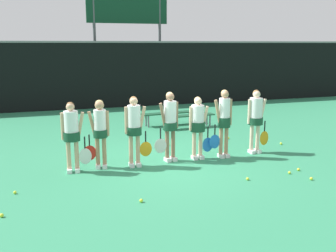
{
  "coord_description": "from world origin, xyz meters",
  "views": [
    {
      "loc": [
        -2.99,
        -9.11,
        2.95
      ],
      "look_at": [
        0.0,
        -0.0,
        0.93
      ],
      "focal_mm": 42.0,
      "sensor_mm": 36.0,
      "label": 1
    }
  ],
  "objects_px": {
    "player_3": "(170,121)",
    "tennis_ball_5": "(228,138)",
    "player_1": "(100,129)",
    "player_4": "(198,123)",
    "tennis_ball_9": "(311,179)",
    "tennis_ball_6": "(2,215)",
    "bench_courtside": "(189,117)",
    "player_6": "(256,116)",
    "tennis_ball_2": "(298,169)",
    "bench_far": "(170,114)",
    "scoreboard": "(128,14)",
    "player_0": "(72,132)",
    "player_5": "(224,118)",
    "tennis_ball_8": "(289,173)",
    "player_2": "(134,126)",
    "tennis_ball_1": "(281,144)",
    "tennis_ball_0": "(15,192)",
    "tennis_ball_3": "(168,144)",
    "tennis_ball_7": "(141,201)",
    "tennis_ball_4": "(248,179)"
  },
  "relations": [
    {
      "from": "tennis_ball_5",
      "to": "tennis_ball_8",
      "type": "height_order",
      "value": "tennis_ball_5"
    },
    {
      "from": "player_2",
      "to": "tennis_ball_1",
      "type": "distance_m",
      "value": 4.76
    },
    {
      "from": "player_4",
      "to": "tennis_ball_5",
      "type": "height_order",
      "value": "player_4"
    },
    {
      "from": "player_0",
      "to": "tennis_ball_9",
      "type": "xyz_separation_m",
      "value": [
        4.91,
        -2.23,
        -0.93
      ]
    },
    {
      "from": "player_4",
      "to": "player_6",
      "type": "bearing_deg",
      "value": 0.2
    },
    {
      "from": "player_5",
      "to": "tennis_ball_7",
      "type": "distance_m",
      "value": 3.75
    },
    {
      "from": "tennis_ball_8",
      "to": "bench_far",
      "type": "bearing_deg",
      "value": 97.89
    },
    {
      "from": "bench_far",
      "to": "tennis_ball_5",
      "type": "distance_m",
      "value": 2.91
    },
    {
      "from": "tennis_ball_4",
      "to": "tennis_ball_9",
      "type": "height_order",
      "value": "tennis_ball_9"
    },
    {
      "from": "bench_far",
      "to": "player_6",
      "type": "height_order",
      "value": "player_6"
    },
    {
      "from": "bench_courtside",
      "to": "tennis_ball_9",
      "type": "distance_m",
      "value": 6.01
    },
    {
      "from": "player_0",
      "to": "player_5",
      "type": "bearing_deg",
      "value": 4.37
    },
    {
      "from": "bench_courtside",
      "to": "tennis_ball_3",
      "type": "bearing_deg",
      "value": -127.96
    },
    {
      "from": "player_1",
      "to": "tennis_ball_8",
      "type": "xyz_separation_m",
      "value": [
        4.05,
        -1.83,
        -0.94
      ]
    },
    {
      "from": "tennis_ball_1",
      "to": "tennis_ball_6",
      "type": "relative_size",
      "value": 0.99
    },
    {
      "from": "player_1",
      "to": "player_4",
      "type": "relative_size",
      "value": 1.02
    },
    {
      "from": "player_3",
      "to": "tennis_ball_4",
      "type": "distance_m",
      "value": 2.47
    },
    {
      "from": "bench_far",
      "to": "player_6",
      "type": "bearing_deg",
      "value": -81.85
    },
    {
      "from": "player_6",
      "to": "tennis_ball_7",
      "type": "xyz_separation_m",
      "value": [
        -3.83,
        -2.39,
        -1.0
      ]
    },
    {
      "from": "scoreboard",
      "to": "tennis_ball_2",
      "type": "height_order",
      "value": "scoreboard"
    },
    {
      "from": "player_3",
      "to": "tennis_ball_0",
      "type": "height_order",
      "value": "player_3"
    },
    {
      "from": "player_2",
      "to": "tennis_ball_1",
      "type": "height_order",
      "value": "player_2"
    },
    {
      "from": "tennis_ball_3",
      "to": "tennis_ball_6",
      "type": "distance_m",
      "value": 5.72
    },
    {
      "from": "tennis_ball_0",
      "to": "player_6",
      "type": "bearing_deg",
      "value": 10.99
    },
    {
      "from": "player_5",
      "to": "tennis_ball_4",
      "type": "distance_m",
      "value": 2.09
    },
    {
      "from": "bench_courtside",
      "to": "player_1",
      "type": "height_order",
      "value": "player_1"
    },
    {
      "from": "bench_courtside",
      "to": "tennis_ball_6",
      "type": "bearing_deg",
      "value": -137.68
    },
    {
      "from": "tennis_ball_6",
      "to": "bench_courtside",
      "type": "bearing_deg",
      "value": 45.67
    },
    {
      "from": "player_1",
      "to": "player_3",
      "type": "xyz_separation_m",
      "value": [
        1.76,
        0.02,
        0.08
      ]
    },
    {
      "from": "bench_far",
      "to": "scoreboard",
      "type": "bearing_deg",
      "value": 86.23
    },
    {
      "from": "player_3",
      "to": "tennis_ball_5",
      "type": "xyz_separation_m",
      "value": [
        2.48,
        1.63,
        -1.01
      ]
    },
    {
      "from": "player_2",
      "to": "tennis_ball_3",
      "type": "distance_m",
      "value": 2.39
    },
    {
      "from": "tennis_ball_4",
      "to": "tennis_ball_9",
      "type": "xyz_separation_m",
      "value": [
        1.33,
        -0.43,
        0.0
      ]
    },
    {
      "from": "player_6",
      "to": "tennis_ball_5",
      "type": "xyz_separation_m",
      "value": [
        0.03,
        1.63,
        -1.0
      ]
    },
    {
      "from": "player_0",
      "to": "tennis_ball_7",
      "type": "bearing_deg",
      "value": -60.89
    },
    {
      "from": "player_3",
      "to": "player_6",
      "type": "height_order",
      "value": "player_3"
    },
    {
      "from": "player_1",
      "to": "player_4",
      "type": "height_order",
      "value": "player_1"
    },
    {
      "from": "player_1",
      "to": "tennis_ball_7",
      "type": "xyz_separation_m",
      "value": [
        0.39,
        -2.37,
        -0.93
      ]
    },
    {
      "from": "player_6",
      "to": "tennis_ball_2",
      "type": "distance_m",
      "value": 2.0
    },
    {
      "from": "player_6",
      "to": "tennis_ball_6",
      "type": "distance_m",
      "value": 6.75
    },
    {
      "from": "player_3",
      "to": "tennis_ball_9",
      "type": "distance_m",
      "value": 3.58
    },
    {
      "from": "bench_courtside",
      "to": "tennis_ball_7",
      "type": "bearing_deg",
      "value": -122.05
    },
    {
      "from": "player_4",
      "to": "tennis_ball_8",
      "type": "xyz_separation_m",
      "value": [
        1.54,
        -1.81,
        -0.92
      ]
    },
    {
      "from": "player_3",
      "to": "tennis_ball_8",
      "type": "relative_size",
      "value": 27.09
    },
    {
      "from": "bench_courtside",
      "to": "player_6",
      "type": "distance_m",
      "value": 3.7
    },
    {
      "from": "scoreboard",
      "to": "player_5",
      "type": "height_order",
      "value": "scoreboard"
    },
    {
      "from": "player_1",
      "to": "tennis_ball_4",
      "type": "xyz_separation_m",
      "value": [
        2.92,
        -1.91,
        -0.94
      ]
    },
    {
      "from": "player_1",
      "to": "tennis_ball_5",
      "type": "distance_m",
      "value": 4.65
    },
    {
      "from": "player_0",
      "to": "tennis_ball_4",
      "type": "distance_m",
      "value": 4.11
    },
    {
      "from": "player_3",
      "to": "tennis_ball_1",
      "type": "distance_m",
      "value": 3.83
    }
  ]
}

